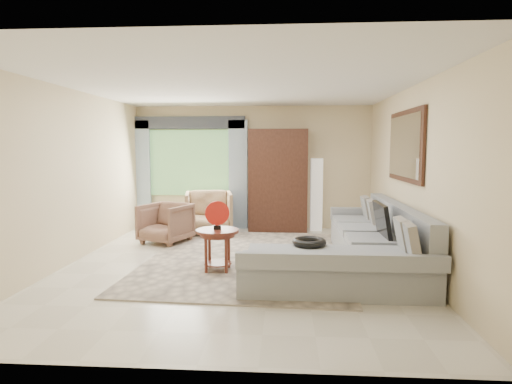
# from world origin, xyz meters

# --- Properties ---
(ground) EXTENTS (6.00, 6.00, 0.00)m
(ground) POSITION_xyz_m (0.00, 0.00, 0.00)
(ground) COLOR silver
(ground) RESTS_ON ground
(area_rug) EXTENTS (3.20, 4.15, 0.02)m
(area_rug) POSITION_xyz_m (0.13, 0.36, 0.01)
(area_rug) COLOR #C4B29A
(area_rug) RESTS_ON ground
(sectional_sofa) EXTENTS (2.30, 3.46, 0.90)m
(sectional_sofa) POSITION_xyz_m (1.78, -0.18, 0.28)
(sectional_sofa) COLOR gray
(sectional_sofa) RESTS_ON ground
(tv_screen) EXTENTS (0.14, 0.74, 0.48)m
(tv_screen) POSITION_xyz_m (2.05, -0.14, 0.72)
(tv_screen) COLOR black
(tv_screen) RESTS_ON sectional_sofa
(garden_hose) EXTENTS (0.43, 0.43, 0.09)m
(garden_hose) POSITION_xyz_m (1.00, -0.82, 0.55)
(garden_hose) COLOR black
(garden_hose) RESTS_ON sectional_sofa
(coffee_table) EXTENTS (0.60, 0.60, 0.60)m
(coffee_table) POSITION_xyz_m (-0.24, -0.34, 0.31)
(coffee_table) COLOR #4C2014
(coffee_table) RESTS_ON ground
(red_disc) EXTENTS (0.33, 0.13, 0.34)m
(red_disc) POSITION_xyz_m (-0.24, -0.34, 0.83)
(red_disc) COLOR red
(red_disc) RESTS_ON coffee_table
(armchair_left) EXTENTS (1.01, 1.02, 0.72)m
(armchair_left) POSITION_xyz_m (-1.47, 1.39, 0.36)
(armchair_left) COLOR brown
(armchair_left) RESTS_ON ground
(armchair_right) EXTENTS (1.07, 1.09, 0.85)m
(armchair_right) POSITION_xyz_m (-0.83, 2.28, 0.43)
(armchair_right) COLOR #A08357
(armchair_right) RESTS_ON ground
(potted_plant) EXTENTS (0.49, 0.43, 0.52)m
(potted_plant) POSITION_xyz_m (-1.93, 2.72, 0.26)
(potted_plant) COLOR #999999
(potted_plant) RESTS_ON ground
(armoire) EXTENTS (1.20, 0.55, 2.10)m
(armoire) POSITION_xyz_m (0.55, 2.72, 1.05)
(armoire) COLOR black
(armoire) RESTS_ON ground
(floor_lamp) EXTENTS (0.24, 0.24, 1.50)m
(floor_lamp) POSITION_xyz_m (1.35, 2.78, 0.75)
(floor_lamp) COLOR silver
(floor_lamp) RESTS_ON ground
(window) EXTENTS (1.80, 0.04, 1.40)m
(window) POSITION_xyz_m (-1.35, 2.97, 1.40)
(window) COLOR #669E59
(window) RESTS_ON wall_back
(curtain_left) EXTENTS (0.40, 0.08, 2.30)m
(curtain_left) POSITION_xyz_m (-2.40, 2.88, 1.15)
(curtain_left) COLOR #9EB7CC
(curtain_left) RESTS_ON ground
(curtain_right) EXTENTS (0.40, 0.08, 2.30)m
(curtain_right) POSITION_xyz_m (-0.30, 2.88, 1.15)
(curtain_right) COLOR #9EB7CC
(curtain_right) RESTS_ON ground
(valance) EXTENTS (2.40, 0.12, 0.26)m
(valance) POSITION_xyz_m (-1.35, 2.90, 2.25)
(valance) COLOR #1E232D
(valance) RESTS_ON wall_back
(wall_mirror) EXTENTS (0.05, 1.70, 1.05)m
(wall_mirror) POSITION_xyz_m (2.46, 0.35, 1.75)
(wall_mirror) COLOR black
(wall_mirror) RESTS_ON wall_right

